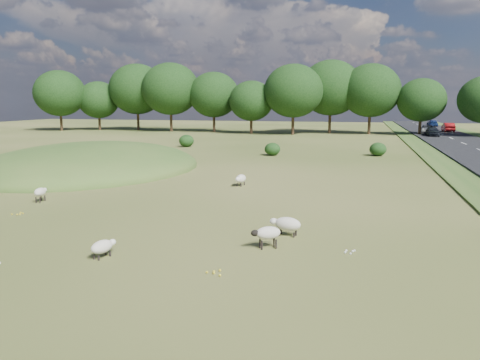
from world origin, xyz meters
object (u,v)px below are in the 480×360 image
object	(u,v)px
sheep_3	(267,233)
car_6	(432,123)
sheep_2	(103,247)
car_2	(433,131)
sheep_1	(287,224)
car_7	(448,127)
sheep_4	(40,192)
car_4	(428,129)
sheep_5	(241,179)

from	to	relation	value
sheep_3	car_6	bearing A→B (deg)	-130.81
sheep_2	car_2	bearing A→B (deg)	-0.89
sheep_1	car_6	size ratio (longest dim) A/B	0.31
car_7	car_6	bearing A→B (deg)	-90.00
sheep_4	car_6	distance (m)	84.44
sheep_2	car_2	xyz separation A→B (m)	(18.14, 58.07, 0.55)
sheep_4	car_7	bearing A→B (deg)	-33.95
sheep_1	car_4	world-z (taller)	car_4
sheep_1	sheep_3	distance (m)	1.80
car_2	car_6	xyz separation A→B (m)	(3.80, 28.00, -0.07)
sheep_2	car_6	world-z (taller)	car_6
sheep_2	sheep_3	bearing A→B (deg)	-48.97
sheep_2	sheep_4	world-z (taller)	sheep_4
sheep_1	car_6	world-z (taller)	car_6
sheep_2	car_6	bearing A→B (deg)	2.15
sheep_2	sheep_5	world-z (taller)	sheep_5
sheep_2	sheep_4	size ratio (longest dim) A/B	1.03
car_6	car_7	bearing A→B (deg)	90.00
car_4	car_7	world-z (taller)	car_7
sheep_1	sheep_2	bearing A→B (deg)	47.01
sheep_5	car_2	bearing A→B (deg)	166.33
sheep_1	sheep_2	xyz separation A→B (m)	(-5.53, -4.09, -0.08)
sheep_2	car_7	xyz separation A→B (m)	(21.94, 68.65, 0.59)
sheep_1	sheep_3	size ratio (longest dim) A/B	1.17
sheep_1	car_6	bearing A→B (deg)	-90.78
car_7	sheep_2	bearing A→B (deg)	72.28
sheep_4	car_2	size ratio (longest dim) A/B	0.26
sheep_3	sheep_2	bearing A→B (deg)	-4.88
car_4	car_6	size ratio (longest dim) A/B	1.16
sheep_4	car_7	world-z (taller)	car_7
sheep_1	sheep_5	bearing A→B (deg)	-55.75
car_2	car_7	distance (m)	11.23
sheep_2	sheep_4	distance (m)	10.44
sheep_1	car_7	world-z (taller)	car_7
sheep_3	sheep_5	xyz separation A→B (m)	(-3.97, 11.75, -0.11)
sheep_1	car_6	distance (m)	83.61
sheep_4	car_7	size ratio (longest dim) A/B	0.24
sheep_2	car_6	size ratio (longest dim) A/B	0.26
car_4	car_7	size ratio (longest dim) A/B	1.11
sheep_5	car_6	bearing A→B (deg)	171.35
sheep_1	sheep_3	world-z (taller)	sheep_3
car_6	sheep_1	bearing A→B (deg)	78.68
sheep_3	car_7	distance (m)	68.41
sheep_3	car_2	bearing A→B (deg)	-132.60
sheep_1	car_2	distance (m)	55.44
sheep_3	car_7	xyz separation A→B (m)	(16.83, 66.31, 0.42)
sheep_5	car_2	xyz separation A→B (m)	(16.99, 43.99, 0.49)
sheep_3	sheep_1	bearing A→B (deg)	-132.94
sheep_2	car_7	bearing A→B (deg)	-1.27
sheep_3	car_7	bearing A→B (deg)	-133.69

